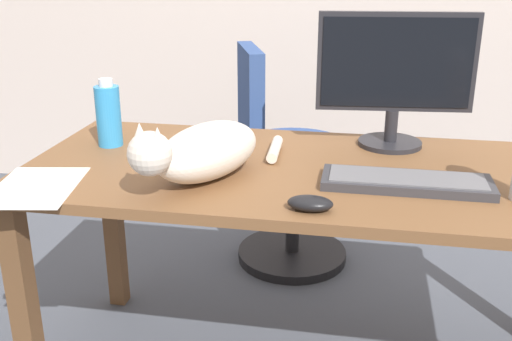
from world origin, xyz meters
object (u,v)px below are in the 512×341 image
Objects in this scene: monitor at (395,75)px; office_chair at (282,172)px; cat at (203,151)px; computer_mouse at (310,203)px; water_bottle at (108,115)px; keyboard at (406,182)px.

office_chair is at bearing 129.01° from monitor.
computer_mouse is (0.30, -0.15, -0.06)m from cat.
monitor is at bearing -50.99° from office_chair.
water_bottle is (-0.46, -0.67, 0.40)m from office_chair.
cat reaches higher than computer_mouse.
monitor reaches higher than water_bottle.
monitor is 0.90m from water_bottle.
monitor is at bearing 70.14° from computer_mouse.
cat is (-0.50, -0.40, -0.15)m from monitor.
keyboard is 2.05× the size of water_bottle.
office_chair is 1.71× the size of cat.
computer_mouse is at bearing -26.67° from cat.
water_bottle is at bearing -169.77° from monitor.
water_bottle reaches higher than cat.
monitor reaches higher than computer_mouse.
office_chair is at bearing 84.34° from cat.
office_chair is 1.00m from cat.
keyboard is 0.54m from cat.
monitor reaches higher than office_chair.
cat is (-0.54, -0.05, 0.07)m from keyboard.
office_chair is 0.91m from water_bottle.
monitor is 0.87× the size of cat.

